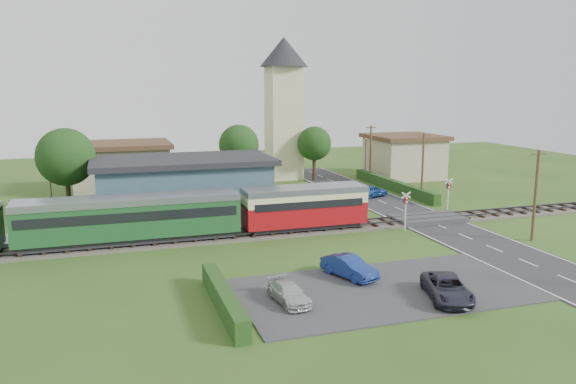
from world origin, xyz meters
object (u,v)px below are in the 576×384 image
object	(u,v)px
house_west	(122,167)
car_park_dark	(447,288)
car_park_silver	(289,293)
pedestrian_far	(122,221)
train	(84,221)
car_park_blue	(349,267)
church_tower	(284,98)
car_on_road	(372,191)
crossing_signal_far	(448,190)
station_building	(183,186)
pedestrian_near	(275,209)
house_east	(404,156)
crossing_signal_near	(406,205)
equipment_hut	(90,216)

from	to	relation	value
house_west	car_park_dark	xyz separation A→B (m)	(16.03, -39.50, -2.08)
car_park_silver	pedestrian_far	size ratio (longest dim) A/B	2.13
train	car_park_silver	distance (m)	17.96
house_west	car_park_blue	xyz separation A→B (m)	(12.35, -34.50, -2.06)
church_tower	car_on_road	distance (m)	18.40
car_park_blue	pedestrian_far	size ratio (longest dim) A/B	2.33
crossing_signal_far	train	bearing A→B (deg)	-175.71
house_west	car_park_silver	bearing A→B (deg)	-78.54
car_on_road	car_park_blue	size ratio (longest dim) A/B	0.96
station_building	pedestrian_near	distance (m)	9.05
pedestrian_far	car_park_blue	bearing A→B (deg)	-127.39
car_park_blue	train	bearing A→B (deg)	123.30
house_east	car_on_road	world-z (taller)	house_east
house_west	car_on_road	bearing A→B (deg)	-25.41
church_tower	car_park_dark	xyz separation A→B (m)	(-3.97, -42.50, -9.51)
crossing_signal_near	car_park_silver	size ratio (longest dim) A/B	0.91
house_west	crossing_signal_near	distance (m)	33.22
car_park_silver	pedestrian_far	xyz separation A→B (m)	(-8.17, 17.13, 0.69)
house_west	pedestrian_far	bearing A→B (deg)	-91.76
house_east	car_park_dark	bearing A→B (deg)	-116.23
car_park_dark	church_tower	bearing A→B (deg)	102.31
house_west	car_park_blue	world-z (taller)	house_west
station_building	car_on_road	xyz separation A→B (m)	(20.07, 2.10, -1.99)
equipment_hut	train	bearing A→B (deg)	-94.96
crossing_signal_far	pedestrian_far	world-z (taller)	crossing_signal_far
house_east	car_on_road	bearing A→B (deg)	-132.32
station_building	car_park_silver	size ratio (longest dim) A/B	4.43
house_west	crossing_signal_far	xyz separation A→B (m)	(28.60, -20.61, -0.65)
crossing_signal_far	car_park_blue	world-z (taller)	crossing_signal_far
equipment_hut	car_on_road	xyz separation A→B (m)	(28.07, 7.89, -1.05)
station_building	pedestrian_far	xyz separation A→B (m)	(-5.62, -6.10, -1.40)
car_park_silver	car_park_dark	world-z (taller)	car_park_dark
train	pedestrian_near	xyz separation A→B (m)	(15.36, 3.55, -0.91)
car_park_dark	pedestrian_near	xyz separation A→B (m)	(-3.94, 20.05, 0.55)
car_park_blue	car_park_dark	size ratio (longest dim) A/B	0.87
equipment_hut	house_east	distance (m)	42.41
train	station_building	bearing A→B (deg)	47.38
crossing_signal_near	car_on_road	world-z (taller)	crossing_signal_near
church_tower	car_park_dark	bearing A→B (deg)	-95.34
pedestrian_near	train	bearing A→B (deg)	13.96
crossing_signal_far	car_park_silver	distance (m)	26.88
equipment_hut	car_on_road	size ratio (longest dim) A/B	0.67
house_east	car_on_road	distance (m)	14.90
station_building	crossing_signal_far	xyz separation A→B (m)	(23.60, -6.60, -0.55)
equipment_hut	house_west	bearing A→B (deg)	81.38
crossing_signal_near	station_building	bearing A→B (deg)	145.19
car_park_silver	car_park_dark	xyz separation A→B (m)	(8.48, -2.26, 0.11)
car_park_blue	car_on_road	bearing A→B (deg)	40.27
church_tower	car_park_silver	xyz separation A→B (m)	(-12.45, -40.24, -9.62)
church_tower	pedestrian_far	bearing A→B (deg)	-131.74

